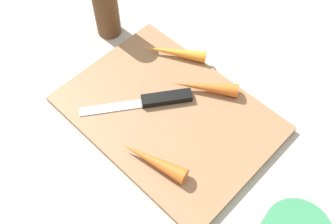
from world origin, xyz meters
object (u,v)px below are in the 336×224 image
(carrot_medium, at_px, (205,87))
(pepper_grinder, at_px, (106,6))
(cutting_board, at_px, (168,114))
(carrot_shortest, at_px, (153,160))
(knife, at_px, (159,99))
(carrot_longest, at_px, (174,52))

(carrot_medium, xyz_separation_m, pepper_grinder, (-0.25, -0.01, 0.04))
(cutting_board, bearing_deg, carrot_shortest, -59.39)
(knife, bearing_deg, carrot_longest, -113.91)
(knife, distance_m, carrot_shortest, 0.12)
(cutting_board, xyz_separation_m, carrot_shortest, (0.05, -0.09, 0.02))
(knife, distance_m, carrot_longest, 0.11)
(carrot_longest, bearing_deg, knife, 88.10)
(cutting_board, height_order, knife, knife)
(cutting_board, xyz_separation_m, carrot_medium, (0.02, 0.08, 0.02))
(cutting_board, height_order, carrot_medium, carrot_medium)
(cutting_board, relative_size, carrot_longest, 2.93)
(carrot_shortest, bearing_deg, knife, -64.51)
(carrot_longest, bearing_deg, carrot_medium, 135.15)
(cutting_board, height_order, carrot_longest, carrot_longest)
(carrot_shortest, height_order, pepper_grinder, pepper_grinder)
(knife, xyz_separation_m, carrot_shortest, (0.08, -0.09, 0.01))
(carrot_medium, relative_size, pepper_grinder, 0.89)
(carrot_medium, bearing_deg, pepper_grinder, -32.87)
(cutting_board, height_order, carrot_shortest, carrot_shortest)
(carrot_shortest, height_order, carrot_longest, carrot_shortest)
(carrot_longest, bearing_deg, cutting_board, 97.20)
(cutting_board, xyz_separation_m, carrot_longest, (-0.08, 0.10, 0.02))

